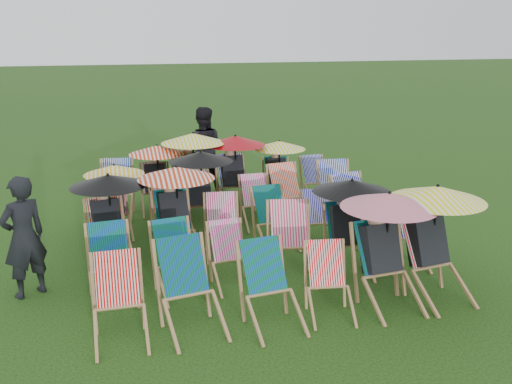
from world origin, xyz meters
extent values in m
plane|color=black|center=(0.00, 0.00, 0.00)|extent=(100.00, 100.00, 0.00)
cube|color=red|center=(-2.02, -1.96, 0.63)|extent=(0.48, 0.36, 0.57)
cube|color=#096436|center=(-1.27, -1.91, 0.69)|extent=(0.58, 0.47, 0.62)
cube|color=#0B732E|center=(-0.33, -2.06, 0.65)|extent=(0.53, 0.42, 0.58)
cube|color=red|center=(0.48, -2.02, 0.57)|extent=(0.48, 0.38, 0.52)
cube|color=#096339|center=(1.20, -1.96, 0.69)|extent=(0.55, 0.43, 0.62)
cube|color=black|center=(1.20, -2.01, 0.69)|extent=(0.47, 0.49, 0.65)
sphere|color=tan|center=(1.19, -1.90, 1.03)|extent=(0.23, 0.23, 0.23)
cylinder|color=black|center=(1.27, -2.05, 0.98)|extent=(0.03, 0.03, 0.76)
cone|color=#D56D81|center=(1.27, -2.05, 1.33)|extent=(1.20, 1.20, 0.19)
cube|color=red|center=(1.88, -1.91, 0.71)|extent=(0.58, 0.46, 0.63)
cube|color=black|center=(1.89, -1.96, 0.70)|extent=(0.50, 0.52, 0.66)
sphere|color=tan|center=(1.87, -1.85, 1.05)|extent=(0.23, 0.23, 0.23)
cylinder|color=black|center=(1.96, -2.00, 1.00)|extent=(0.03, 0.03, 0.78)
cone|color=#FFEF0D|center=(1.96, -2.00, 1.35)|extent=(1.22, 1.22, 0.19)
cube|color=#0A7146|center=(-2.10, -0.87, 0.63)|extent=(0.50, 0.38, 0.57)
cube|color=#0A6C30|center=(-1.27, -0.92, 0.62)|extent=(0.52, 0.42, 0.56)
cube|color=#F03094|center=(-0.53, -0.90, 0.57)|extent=(0.45, 0.34, 0.51)
cube|color=#DD2C5F|center=(0.40, -0.81, 0.69)|extent=(0.58, 0.47, 0.62)
cube|color=#095F25|center=(1.21, -0.88, 0.64)|extent=(0.53, 0.42, 0.58)
cube|color=black|center=(1.21, -0.93, 0.64)|extent=(0.45, 0.47, 0.60)
sphere|color=tan|center=(1.22, -0.83, 0.96)|extent=(0.21, 0.21, 0.21)
cylinder|color=black|center=(1.26, -0.98, 0.91)|extent=(0.03, 0.03, 0.71)
cone|color=black|center=(1.26, -0.98, 1.23)|extent=(1.11, 1.11, 0.17)
cube|color=#0D068B|center=(2.03, -0.83, 0.66)|extent=(0.50, 0.37, 0.59)
cube|color=red|center=(-2.12, 0.26, 0.64)|extent=(0.54, 0.44, 0.58)
cube|color=black|center=(-2.11, 0.21, 0.64)|extent=(0.47, 0.48, 0.60)
sphere|color=tan|center=(-2.13, 0.31, 0.96)|extent=(0.21, 0.21, 0.21)
cylinder|color=black|center=(-2.05, 0.19, 0.91)|extent=(0.03, 0.03, 0.71)
cone|color=black|center=(-2.05, 0.19, 1.23)|extent=(1.11, 1.11, 0.17)
cube|color=#09653B|center=(-1.13, 0.29, 0.67)|extent=(0.54, 0.42, 0.60)
cube|color=black|center=(-1.12, 0.24, 0.67)|extent=(0.47, 0.48, 0.63)
sphere|color=tan|center=(-1.14, 0.34, 1.00)|extent=(0.22, 0.22, 0.22)
cylinder|color=black|center=(-1.06, 0.20, 0.95)|extent=(0.03, 0.03, 0.74)
cone|color=red|center=(-1.06, 0.20, 1.28)|extent=(1.16, 1.16, 0.18)
cube|color=#D72B79|center=(-0.37, 0.24, 0.61)|extent=(0.50, 0.39, 0.55)
cube|color=#0A7029|center=(0.44, 0.36, 0.63)|extent=(0.50, 0.39, 0.56)
cube|color=#1208B0|center=(1.19, 0.21, 0.57)|extent=(0.48, 0.39, 0.51)
cube|color=#070CA4|center=(1.84, 0.33, 0.71)|extent=(0.60, 0.49, 0.64)
cube|color=#D72B6B|center=(-2.01, 1.45, 0.58)|extent=(0.46, 0.35, 0.52)
cube|color=black|center=(-2.01, 1.41, 0.58)|extent=(0.39, 0.40, 0.54)
sphere|color=tan|center=(-2.01, 1.50, 0.86)|extent=(0.19, 0.19, 0.19)
cylinder|color=black|center=(-1.95, 1.38, 0.82)|extent=(0.03, 0.03, 0.63)
cone|color=yellow|center=(-1.95, 1.38, 1.11)|extent=(1.00, 1.00, 0.15)
cube|color=red|center=(-1.12, 1.41, 0.61)|extent=(0.47, 0.35, 0.55)
cube|color=#EB2F64|center=(-0.56, 1.52, 0.64)|extent=(0.54, 0.44, 0.58)
cube|color=black|center=(-0.55, 1.47, 0.64)|extent=(0.47, 0.48, 0.60)
sphere|color=tan|center=(-0.57, 1.57, 0.96)|extent=(0.21, 0.21, 0.21)
cylinder|color=black|center=(-0.48, 1.44, 0.91)|extent=(0.03, 0.03, 0.71)
cone|color=black|center=(-0.48, 1.44, 1.23)|extent=(1.11, 1.11, 0.17)
cube|color=#E32D88|center=(0.45, 1.37, 0.59)|extent=(0.45, 0.33, 0.53)
cube|color=red|center=(1.07, 1.54, 0.67)|extent=(0.55, 0.43, 0.60)
cube|color=#06198C|center=(2.03, 1.50, 0.69)|extent=(0.57, 0.45, 0.62)
cube|color=navy|center=(-1.90, 2.59, 0.69)|extent=(0.57, 0.46, 0.62)
cube|color=#EA2E70|center=(-1.19, 2.61, 0.61)|extent=(0.47, 0.36, 0.55)
cube|color=black|center=(-1.19, 2.56, 0.61)|extent=(0.40, 0.41, 0.57)
sphere|color=tan|center=(-1.19, 2.66, 0.91)|extent=(0.20, 0.20, 0.20)
cylinder|color=black|center=(-1.13, 2.52, 0.86)|extent=(0.03, 0.03, 0.67)
cone|color=red|center=(-1.13, 2.52, 1.17)|extent=(1.05, 1.05, 0.16)
cube|color=#071C9D|center=(-0.52, 2.62, 0.71)|extent=(0.56, 0.44, 0.63)
cube|color=black|center=(-0.51, 2.57, 0.71)|extent=(0.48, 0.50, 0.66)
sphere|color=tan|center=(-0.52, 2.68, 1.05)|extent=(0.23, 0.23, 0.23)
cylinder|color=black|center=(-0.44, 2.53, 1.00)|extent=(0.03, 0.03, 0.78)
cone|color=yellow|center=(-0.44, 2.53, 1.35)|extent=(1.22, 1.22, 0.19)
cube|color=#1008AD|center=(0.30, 2.57, 0.67)|extent=(0.52, 0.40, 0.60)
cube|color=black|center=(0.30, 2.52, 0.67)|extent=(0.44, 0.46, 0.63)
sphere|color=tan|center=(0.30, 2.63, 1.00)|extent=(0.22, 0.22, 0.22)
cylinder|color=black|center=(0.37, 2.48, 0.94)|extent=(0.03, 0.03, 0.73)
cone|color=#A60912|center=(0.37, 2.48, 1.28)|extent=(1.15, 1.15, 0.18)
cube|color=#0A7239|center=(1.22, 2.59, 0.60)|extent=(0.50, 0.41, 0.53)
cube|color=black|center=(1.22, 2.54, 0.59)|extent=(0.44, 0.45, 0.56)
sphere|color=tan|center=(1.23, 2.63, 0.89)|extent=(0.20, 0.20, 0.20)
cylinder|color=black|center=(1.26, 2.49, 0.84)|extent=(0.03, 0.03, 0.65)
cone|color=yellow|center=(1.26, 2.49, 1.14)|extent=(1.03, 1.03, 0.16)
cube|color=#070CA3|center=(2.01, 2.55, 0.59)|extent=(0.47, 0.36, 0.53)
imported|color=black|center=(-3.13, -0.75, 0.80)|extent=(0.70, 0.64, 1.60)
imported|color=black|center=(-0.08, 3.62, 0.90)|extent=(0.99, 0.84, 1.80)
camera|label=1|loc=(-2.01, -8.08, 3.35)|focal=40.00mm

